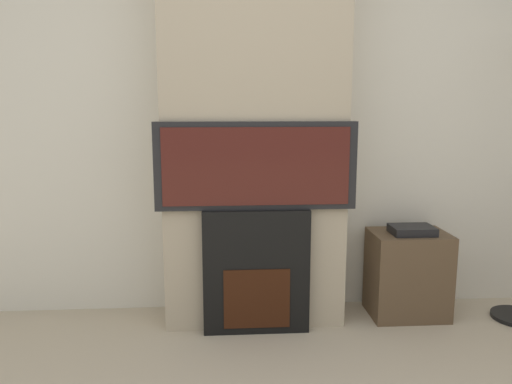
% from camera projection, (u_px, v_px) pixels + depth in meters
% --- Properties ---
extents(wall_back, '(6.00, 0.06, 2.70)m').
position_uv_depth(wall_back, '(252.00, 100.00, 3.13)').
color(wall_back, silver).
rests_on(wall_back, ground_plane).
extents(chimney_breast, '(1.07, 0.37, 2.70)m').
position_uv_depth(chimney_breast, '(254.00, 99.00, 2.92)').
color(chimney_breast, tan).
rests_on(chimney_breast, ground_plane).
extents(fireplace, '(0.61, 0.15, 0.73)m').
position_uv_depth(fireplace, '(256.00, 271.00, 2.91)').
color(fireplace, black).
rests_on(fireplace, ground_plane).
extents(television, '(1.14, 0.07, 0.50)m').
position_uv_depth(television, '(256.00, 166.00, 2.80)').
color(television, black).
rests_on(television, fireplace).
extents(media_stand, '(0.47, 0.34, 0.59)m').
position_uv_depth(media_stand, '(408.00, 273.00, 3.13)').
color(media_stand, brown).
rests_on(media_stand, ground_plane).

